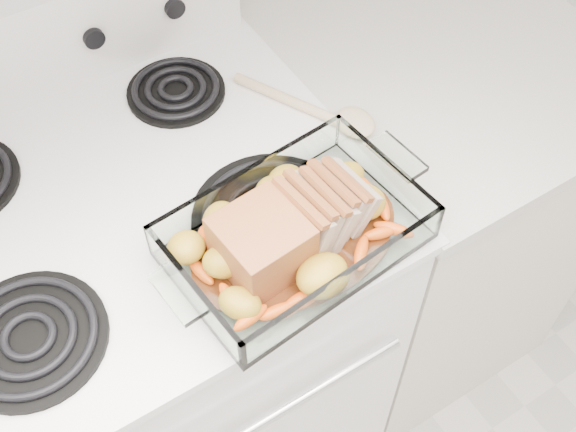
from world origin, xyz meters
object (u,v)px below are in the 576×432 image
electric_range (156,337)px  counter_right (413,205)px  pork_roast (282,231)px  baking_dish (295,238)px

electric_range → counter_right: electric_range is taller
pork_roast → counter_right: bearing=33.1°
baking_dish → pork_roast: bearing=174.5°
electric_range → counter_right: bearing=-0.1°
electric_range → pork_roast: size_ratio=4.80×
counter_right → pork_roast: bearing=-155.8°
counter_right → pork_roast: size_ratio=4.01×
pork_roast → electric_range: bearing=135.7°
electric_range → counter_right: (0.66, -0.00, -0.02)m
counter_right → baking_dish: bearing=-154.8°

